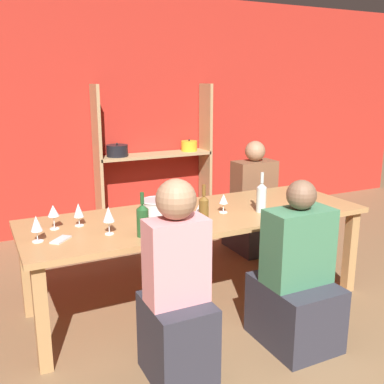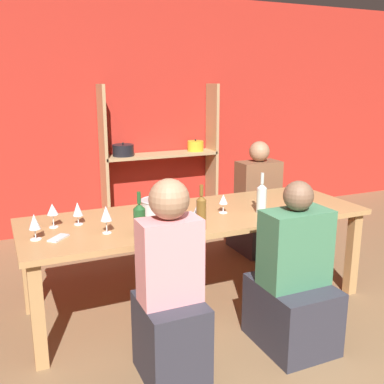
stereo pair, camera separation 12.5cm
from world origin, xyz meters
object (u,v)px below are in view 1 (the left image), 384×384
shelf_unit (156,176)px  dining_table (198,223)px  wine_glass_white_a (53,212)px  person_near_a (296,287)px  wine_bottle_green (261,197)px  wine_bottle_amber (204,211)px  person_far_a (253,211)px  mixing_bowl (157,206)px  wine_glass_red_a (109,215)px  wine_glass_empty_a (224,199)px  wine_glass_empty_b (36,224)px  person_near_b (177,305)px  wine_glass_red_c (200,208)px  cell_phone (61,240)px  wine_bottle_dark (143,219)px  wine_glass_red_b (79,211)px

shelf_unit → dining_table: size_ratio=0.64×
wine_glass_white_a → person_near_a: person_near_a is taller
wine_bottle_green → wine_bottle_amber: (-0.59, -0.17, 0.00)m
person_far_a → wine_bottle_green: bearing=58.8°
dining_table → mixing_bowl: size_ratio=10.22×
wine_glass_red_a → wine_glass_empty_a: wine_glass_red_a is taller
wine_glass_red_a → wine_glass_empty_b: 0.45m
wine_glass_empty_b → person_near_b: size_ratio=0.14×
wine_glass_red_a → wine_bottle_amber: bearing=-16.8°
shelf_unit → wine_bottle_amber: size_ratio=5.39×
wine_glass_red_c → cell_phone: size_ratio=0.98×
wine_bottle_amber → wine_glass_white_a: bearing=153.7°
mixing_bowl → wine_bottle_green: bearing=-23.8°
dining_table → person_near_a: 0.89m
wine_bottle_dark → wine_glass_empty_a: bearing=17.8°
wine_bottle_amber → wine_glass_red_c: size_ratio=2.03×
wine_glass_empty_a → person_near_a: 0.87m
cell_phone → shelf_unit: bearing=55.0°
wine_glass_empty_b → wine_glass_red_c: 1.11m
mixing_bowl → wine_bottle_green: size_ratio=0.82×
person_far_a → wine_glass_red_b: bearing=19.5°
wine_glass_red_a → wine_glass_red_c: size_ratio=1.21×
shelf_unit → wine_glass_white_a: size_ratio=9.93×
shelf_unit → wine_glass_empty_b: 2.68m
shelf_unit → wine_glass_red_a: bearing=-118.8°
wine_bottle_amber → person_far_a: person_far_a is taller
wine_bottle_green → wine_glass_empty_b: 1.65m
wine_bottle_amber → person_near_a: 0.79m
cell_phone → wine_glass_white_a: bearing=89.2°
wine_bottle_amber → person_near_a: (0.45, -0.45, -0.46)m
shelf_unit → dining_table: 2.07m
mixing_bowl → wine_bottle_dark: wine_bottle_dark is taller
dining_table → person_near_b: 0.97m
wine_glass_white_a → person_near_b: size_ratio=0.14×
wine_glass_empty_a → wine_glass_red_c: (-0.28, -0.14, 0.01)m
mixing_bowl → wine_glass_empty_b: 0.95m
mixing_bowl → wine_glass_red_a: 0.57m
wine_bottle_dark → wine_glass_red_c: size_ratio=1.92×
wine_glass_red_b → wine_glass_white_a: 0.17m
dining_table → cell_phone: size_ratio=16.68×
wine_bottle_amber → cell_phone: bearing=167.5°
person_far_a → dining_table: bearing=37.1°
wine_bottle_dark → wine_bottle_amber: bearing=-6.3°
wine_glass_red_c → wine_glass_empty_b: bearing=174.7°
mixing_bowl → wine_bottle_green: wine_bottle_green is taller
wine_bottle_green → wine_glass_empty_b: bearing=177.5°
wine_glass_empty_b → person_far_a: bearing=21.6°
wine_bottle_green → wine_glass_red_a: bearing=179.5°
wine_glass_empty_a → person_near_b: size_ratio=0.12×
wine_glass_empty_b → person_far_a: 2.44m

